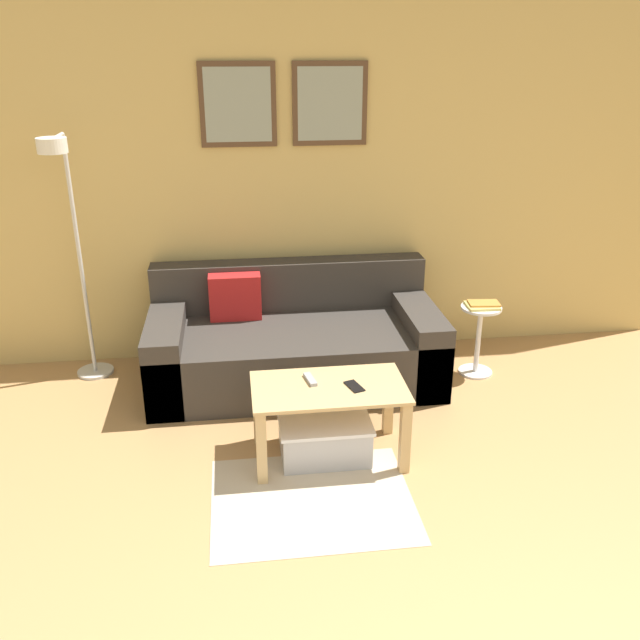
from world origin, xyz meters
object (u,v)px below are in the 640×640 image
couch (293,343)px  book_stack (483,305)px  side_table (479,334)px  floor_lamp (70,233)px  cell_phone (354,386)px  storage_bin (324,436)px  remote_control (310,379)px  coffee_table (329,402)px

couch → book_stack: 1.35m
couch → side_table: 1.32m
couch → floor_lamp: bearing=176.1°
couch → cell_phone: (0.24, -1.05, 0.19)m
storage_bin → floor_lamp: (-1.50, 1.09, 0.96)m
floor_lamp → side_table: bearing=-4.2°
floor_lamp → remote_control: bearing=-36.0°
cell_phone → side_table: bearing=23.9°
floor_lamp → cell_phone: size_ratio=12.13×
coffee_table → book_stack: bearing=37.0°
storage_bin → book_stack: size_ratio=2.20×
side_table → remote_control: size_ratio=3.42×
side_table → cell_phone: size_ratio=3.66×
couch → side_table: bearing=-4.6°
coffee_table → cell_phone: bearing=-11.3°
couch → book_stack: (1.32, -0.11, 0.26)m
book_stack → remote_control: bearing=-147.4°
couch → floor_lamp: size_ratio=1.16×
couch → storage_bin: size_ratio=3.78×
side_table → remote_control: bearing=-147.2°
coffee_table → floor_lamp: floor_lamp is taller
storage_bin → side_table: 1.53m
couch → coffee_table: (0.11, -1.02, 0.09)m
storage_bin → coffee_table: bearing=-41.7°
couch → coffee_table: couch is taller
coffee_table → storage_bin: 0.23m
storage_bin → floor_lamp: floor_lamp is taller
side_table → floor_lamp: bearing=175.8°
couch → storage_bin: 1.01m
side_table → remote_control: 1.56m
couch → book_stack: size_ratio=8.31×
storage_bin → couch: bearing=94.6°
storage_bin → cell_phone: (0.16, -0.05, 0.33)m
book_stack → remote_control: 1.56m
coffee_table → remote_control: (-0.10, 0.08, 0.11)m
coffee_table → storage_bin: (-0.02, 0.02, -0.23)m
couch → cell_phone: bearing=-76.9°
storage_bin → side_table: side_table is taller
storage_bin → floor_lamp: 2.09m
floor_lamp → cell_phone: bearing=-34.5°
remote_control → cell_phone: (0.23, -0.10, -0.01)m
side_table → remote_control: side_table is taller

